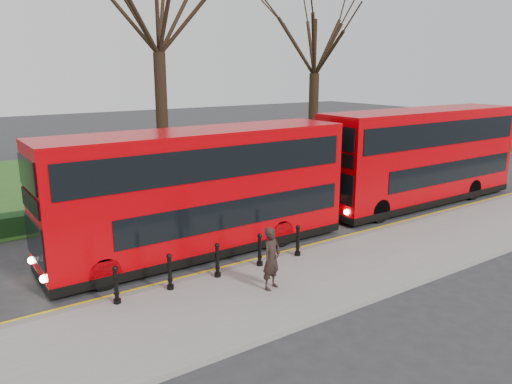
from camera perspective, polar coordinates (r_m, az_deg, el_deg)
ground at (r=16.97m, az=-2.38°, el=-7.46°), size 120.00×120.00×0.00m
pavement at (r=14.69m, az=3.98°, el=-10.69°), size 60.00×4.00×0.15m
kerb at (r=16.17m, az=-0.47°, el=-8.28°), size 60.00×0.25×0.16m
grass_verge at (r=30.25m, az=-17.72°, el=1.52°), size 60.00×18.00×0.06m
hedge at (r=22.62m, az=-11.61°, el=-1.18°), size 60.00×0.90×0.80m
yellow_line_outer at (r=16.42m, az=-1.06°, el=-8.18°), size 60.00×0.10×0.01m
yellow_line_inner at (r=16.58m, az=-1.45°, el=-7.96°), size 60.00×0.10×0.01m
tree_mid at (r=25.78m, az=-11.27°, el=20.40°), size 8.10×8.10×12.65m
tree_right at (r=31.07m, az=6.79°, el=16.81°), size 6.87×6.87×10.73m
bollard_row at (r=14.95m, az=-4.44°, el=-7.84°), size 6.29×0.15×1.00m
bus_lead at (r=16.87m, az=-6.34°, el=-0.07°), size 10.63×2.44×4.23m
bus_rear at (r=24.40m, az=18.32°, el=3.83°), size 11.00×2.53×4.38m
pedestrian at (r=14.02m, az=1.79°, el=-7.60°), size 0.75×0.61×1.79m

